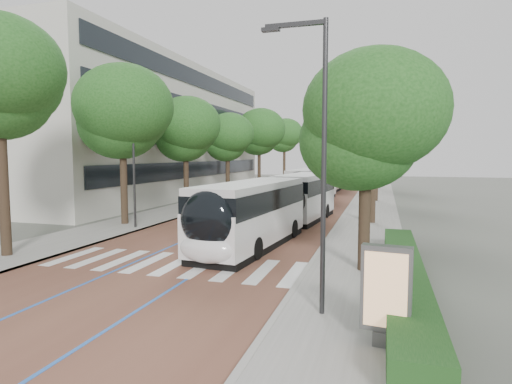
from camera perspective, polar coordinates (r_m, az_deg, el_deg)
ground at (r=17.44m, az=-12.85°, el=-10.18°), size 160.00×160.00×0.00m
road at (r=55.45m, az=7.89°, el=0.28°), size 11.00×140.00×0.02m
sidewalk_left at (r=57.06m, az=0.42°, el=0.51°), size 4.00×140.00×0.12m
sidewalk_right at (r=54.82m, az=15.66°, el=0.14°), size 4.00×140.00×0.12m
kerb_left at (r=56.56m, az=2.27°, el=0.46°), size 0.20×140.00×0.14m
kerb_right at (r=54.88m, az=13.67°, el=0.19°), size 0.20×140.00×0.14m
zebra_crossing at (r=18.19m, az=-10.73°, el=-9.43°), size 10.55×3.60×0.01m
lane_line_left at (r=55.71m, az=6.26°, el=0.33°), size 0.12×126.00×0.01m
lane_line_right at (r=55.23m, az=9.53°, el=0.25°), size 0.12×126.00×0.01m
office_building at (r=50.97m, az=-16.66°, el=7.57°), size 18.11×40.00×14.00m
hedge at (r=15.19m, az=19.17°, el=-10.59°), size 1.20×14.00×0.80m
streetlight_near at (r=11.76m, az=8.20°, el=6.35°), size 1.82×0.20×8.00m
streetlight_far at (r=36.67m, az=13.96°, el=5.30°), size 1.82×0.20×8.00m
lamp_post_left at (r=26.85m, az=-15.99°, el=3.93°), size 0.14×0.14×8.00m
trees_left at (r=43.92m, az=-4.63°, el=8.20°), size 6.46×60.50×10.02m
trees_right at (r=38.81m, az=15.75°, el=6.72°), size 5.95×47.63×8.47m
lead_bus at (r=24.42m, az=2.93°, el=-1.84°), size 4.24×18.55×3.20m
bus_queued_0 at (r=40.69m, az=7.49°, el=0.86°), size 3.14×12.51×3.20m
bus_queued_1 at (r=53.07m, az=9.53°, el=1.79°), size 2.94×12.48×3.20m
bus_queued_2 at (r=65.58m, az=10.61°, el=2.37°), size 3.03×12.49×3.20m
ad_panel at (r=10.54m, az=16.95°, el=-12.80°), size 1.16×0.49×2.34m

